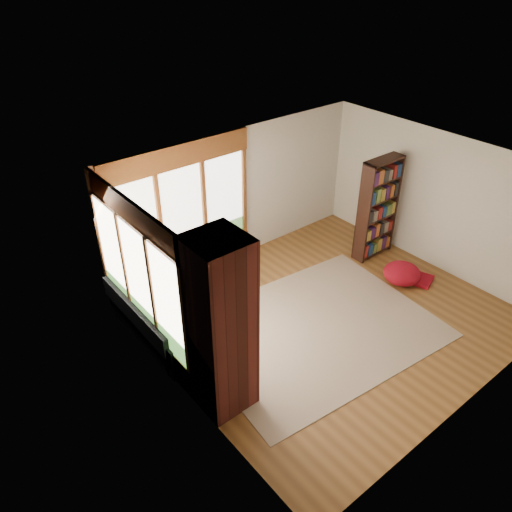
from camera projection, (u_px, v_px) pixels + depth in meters
floor at (327, 316)px, 8.44m from camera, size 5.50×5.50×0.00m
ceiling at (341, 174)px, 7.03m from camera, size 5.50×5.50×0.00m
wall_back at (237, 196)px, 9.38m from camera, size 5.50×0.04×2.60m
wall_front at (482, 336)px, 6.10m from camera, size 5.50×0.04×2.60m
wall_left at (182, 324)px, 6.29m from camera, size 0.04×5.00×2.60m
wall_right at (437, 202)px, 9.19m from camera, size 0.04×5.00×2.60m
windows_back at (183, 213)px, 8.70m from camera, size 2.82×0.10×1.90m
windows_left at (139, 278)px, 7.06m from camera, size 0.10×2.62×1.90m
roller_blind at (111, 230)px, 7.41m from camera, size 0.03×0.72×0.90m
brick_chimney at (221, 327)px, 6.24m from camera, size 0.70×0.70×2.60m
sectional_sofa at (174, 299)px, 8.36m from camera, size 2.20×2.20×0.80m
area_rug at (315, 329)px, 8.17m from camera, size 4.05×3.25×0.01m
bookshelf at (378, 209)px, 9.58m from camera, size 0.87×0.29×2.03m
pouf at (402, 273)px, 9.19m from camera, size 0.80×0.80×0.37m
dog_tan at (198, 262)px, 8.35m from camera, size 1.12×0.78×0.57m
dog_brindle at (171, 303)px, 7.55m from camera, size 0.63×0.84×0.42m
throw_pillows at (174, 273)px, 8.20m from camera, size 1.98×1.68×0.45m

